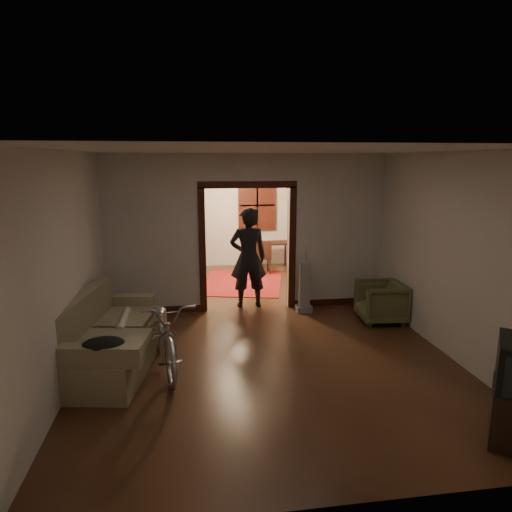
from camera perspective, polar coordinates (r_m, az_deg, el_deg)
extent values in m
cube|color=#341C10|center=(7.79, -0.33, -8.21)|extent=(5.00, 8.50, 0.01)
cube|color=white|center=(7.32, -0.35, 12.85)|extent=(5.00, 8.50, 0.01)
cube|color=beige|center=(11.61, -3.32, 5.58)|extent=(5.00, 0.02, 2.80)
cube|color=beige|center=(7.50, -19.61, 1.38)|extent=(0.02, 8.50, 2.80)
cube|color=beige|center=(8.16, 17.33, 2.34)|extent=(0.02, 8.50, 2.80)
cube|color=beige|center=(8.16, -1.08, 2.89)|extent=(5.00, 0.14, 2.80)
cube|color=#34120B|center=(8.21, -1.08, 0.82)|extent=(1.74, 0.20, 2.32)
cube|color=black|center=(11.64, 0.15, 6.36)|extent=(0.98, 0.06, 1.28)
sphere|color=#FFE0A5|center=(9.80, -2.44, 9.98)|extent=(0.24, 0.24, 0.24)
cube|color=silver|center=(8.31, 6.19, 1.94)|extent=(0.08, 0.01, 0.12)
cube|color=#76704F|center=(6.35, -17.46, -8.84)|extent=(1.29, 2.26, 0.98)
cylinder|color=beige|center=(6.60, -16.22, -7.61)|extent=(0.10, 0.82, 0.10)
ellipsoid|color=black|center=(5.44, -18.52, -10.35)|extent=(0.46, 0.35, 0.13)
imported|color=silver|center=(6.15, -11.41, -9.21)|extent=(0.99, 1.95, 0.98)
imported|color=brown|center=(8.00, 15.33, -5.52)|extent=(0.81, 0.79, 0.68)
cube|color=gray|center=(8.21, 6.04, -3.90)|extent=(0.32, 0.28, 0.90)
imported|color=black|center=(8.35, -0.99, -0.22)|extent=(0.68, 0.45, 1.85)
cube|color=maroon|center=(10.17, -1.75, -3.31)|extent=(2.18, 2.58, 0.02)
cube|color=#222F1C|center=(11.30, -9.26, 2.71)|extent=(1.00, 0.71, 1.80)
sphere|color=#1E5972|center=(11.18, -9.44, 7.97)|extent=(0.31, 0.31, 0.31)
cube|color=black|center=(11.43, 1.92, 0.06)|extent=(0.92, 0.56, 0.66)
cube|color=black|center=(10.90, 0.86, -0.16)|extent=(0.37, 0.37, 0.80)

